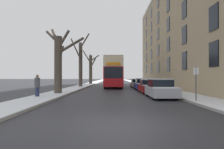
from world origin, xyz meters
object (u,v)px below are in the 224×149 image
(bare_tree_left_0, at_px, (59,61))
(parked_car_0, at_px, (161,89))
(street_sign_post, at_px, (196,82))
(double_decker_bus, at_px, (113,71))
(bare_tree_left_1, at_px, (80,63))
(parked_car_2, at_px, (143,85))
(bare_tree_left_2, at_px, (91,68))
(parked_car_3, at_px, (137,83))
(parked_car_1, at_px, (149,87))
(pedestrian_left_sidewalk, at_px, (37,85))

(bare_tree_left_0, bearing_deg, parked_car_0, -19.39)
(street_sign_post, bearing_deg, double_decker_bus, 104.66)
(bare_tree_left_1, distance_m, parked_car_0, 18.86)
(parked_car_2, bearing_deg, bare_tree_left_0, -139.80)
(double_decker_bus, bearing_deg, bare_tree_left_2, 108.51)
(double_decker_bus, xyz_separation_m, parked_car_3, (3.60, 0.94, -1.86))
(bare_tree_left_2, height_order, street_sign_post, bare_tree_left_2)
(parked_car_0, bearing_deg, parked_car_1, 90.00)
(bare_tree_left_0, height_order, parked_car_0, bare_tree_left_0)
(bare_tree_left_0, relative_size, parked_car_0, 1.38)
(parked_car_3, bearing_deg, double_decker_bus, -165.42)
(parked_car_0, height_order, street_sign_post, street_sign_post)
(street_sign_post, bearing_deg, bare_tree_left_1, 116.61)
(parked_car_1, distance_m, parked_car_3, 11.35)
(parked_car_0, relative_size, parked_car_2, 1.11)
(parked_car_3, bearing_deg, parked_car_0, -90.00)
(double_decker_bus, distance_m, pedestrian_left_sidewalk, 17.18)
(street_sign_post, bearing_deg, parked_car_2, 95.76)
(parked_car_0, distance_m, parked_car_3, 16.54)
(bare_tree_left_1, bearing_deg, double_decker_bus, -10.06)
(parked_car_0, xyz_separation_m, parked_car_3, (0.00, 16.54, -0.06))
(bare_tree_left_0, distance_m, bare_tree_left_1, 13.50)
(parked_car_0, height_order, parked_car_1, parked_car_0)
(bare_tree_left_0, xyz_separation_m, double_decker_bus, (4.94, 12.59, -0.58))
(pedestrian_left_sidewalk, bearing_deg, double_decker_bus, 9.92)
(parked_car_2, distance_m, parked_car_3, 6.31)
(double_decker_bus, bearing_deg, parked_car_0, -76.99)
(bare_tree_left_0, bearing_deg, bare_tree_left_1, 90.31)
(bare_tree_left_1, xyz_separation_m, parked_car_3, (8.62, 0.05, -3.12))
(bare_tree_left_0, distance_m, pedestrian_left_sidewalk, 4.19)
(bare_tree_left_1, bearing_deg, bare_tree_left_2, 89.48)
(parked_car_1, distance_m, pedestrian_left_sidewalk, 10.88)
(double_decker_bus, bearing_deg, parked_car_1, -70.91)
(pedestrian_left_sidewalk, bearing_deg, bare_tree_left_0, 18.22)
(parked_car_2, distance_m, pedestrian_left_sidewalk, 14.21)
(parked_car_0, relative_size, street_sign_post, 2.04)
(parked_car_0, bearing_deg, parked_car_3, 90.00)
(bare_tree_left_1, height_order, pedestrian_left_sidewalk, bare_tree_left_1)
(bare_tree_left_0, distance_m, parked_car_2, 11.44)
(parked_car_0, height_order, parked_car_2, parked_car_0)
(bare_tree_left_2, height_order, parked_car_3, bare_tree_left_2)
(bare_tree_left_0, relative_size, parked_car_1, 1.46)
(bare_tree_left_0, relative_size, pedestrian_left_sidewalk, 3.50)
(bare_tree_left_2, xyz_separation_m, parked_car_1, (8.49, -25.02, -2.87))
(parked_car_0, bearing_deg, parked_car_2, 90.00)
(parked_car_0, bearing_deg, bare_tree_left_1, 117.59)
(bare_tree_left_2, distance_m, parked_car_3, 16.34)
(parked_car_1, bearing_deg, parked_car_3, 90.00)
(bare_tree_left_0, relative_size, bare_tree_left_1, 0.76)
(double_decker_bus, xyz_separation_m, street_sign_post, (4.99, -19.06, -1.20))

